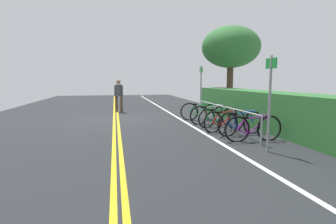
{
  "coord_description": "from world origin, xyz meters",
  "views": [
    {
      "loc": [
        12.02,
        -0.03,
        1.71
      ],
      "look_at": [
        3.24,
        1.72,
        0.64
      ],
      "focal_mm": 28.56,
      "sensor_mm": 36.0,
      "label": 1
    }
  ],
  "objects_px": {
    "bicycle_4": "(240,123)",
    "bicycle_3": "(225,121)",
    "sign_post_far": "(270,95)",
    "tree_near_left": "(231,48)",
    "bicycle_1": "(210,114)",
    "bicycle_2": "(218,117)",
    "bike_rack": "(223,111)",
    "bicycle_5": "(253,128)",
    "bicycle_0": "(201,112)",
    "pedestrian": "(119,93)",
    "sign_post_near": "(201,87)"
  },
  "relations": [
    {
      "from": "bike_rack",
      "to": "sign_post_far",
      "type": "relative_size",
      "value": 2.24
    },
    {
      "from": "bicycle_2",
      "to": "tree_near_left",
      "type": "xyz_separation_m",
      "value": [
        -4.91,
        2.62,
        3.14
      ]
    },
    {
      "from": "bicycle_5",
      "to": "bicycle_2",
      "type": "bearing_deg",
      "value": -178.4
    },
    {
      "from": "bicycle_3",
      "to": "sign_post_far",
      "type": "xyz_separation_m",
      "value": [
        2.64,
        -0.04,
        1.01
      ]
    },
    {
      "from": "bicycle_4",
      "to": "tree_near_left",
      "type": "relative_size",
      "value": 0.37
    },
    {
      "from": "bicycle_1",
      "to": "bicycle_4",
      "type": "distance_m",
      "value": 2.27
    },
    {
      "from": "sign_post_far",
      "to": "tree_near_left",
      "type": "height_order",
      "value": "tree_near_left"
    },
    {
      "from": "bike_rack",
      "to": "tree_near_left",
      "type": "relative_size",
      "value": 1.09
    },
    {
      "from": "bicycle_3",
      "to": "sign_post_far",
      "type": "distance_m",
      "value": 2.83
    },
    {
      "from": "bicycle_5",
      "to": "pedestrian",
      "type": "distance_m",
      "value": 8.55
    },
    {
      "from": "tree_near_left",
      "to": "pedestrian",
      "type": "bearing_deg",
      "value": -93.89
    },
    {
      "from": "bicycle_4",
      "to": "bicycle_0",
      "type": "bearing_deg",
      "value": -175.97
    },
    {
      "from": "bicycle_3",
      "to": "bicycle_5",
      "type": "relative_size",
      "value": 0.99
    },
    {
      "from": "pedestrian",
      "to": "tree_near_left",
      "type": "distance_m",
      "value": 6.63
    },
    {
      "from": "bicycle_0",
      "to": "sign_post_near",
      "type": "distance_m",
      "value": 1.43
    },
    {
      "from": "bicycle_1",
      "to": "bicycle_2",
      "type": "bearing_deg",
      "value": 4.13
    },
    {
      "from": "bike_rack",
      "to": "bicycle_3",
      "type": "height_order",
      "value": "bike_rack"
    },
    {
      "from": "bicycle_4",
      "to": "tree_near_left",
      "type": "xyz_separation_m",
      "value": [
        -6.44,
        2.51,
        3.12
      ]
    },
    {
      "from": "bicycle_5",
      "to": "sign_post_near",
      "type": "height_order",
      "value": "sign_post_near"
    },
    {
      "from": "bicycle_4",
      "to": "pedestrian",
      "type": "distance_m",
      "value": 7.78
    },
    {
      "from": "bicycle_4",
      "to": "bicycle_5",
      "type": "xyz_separation_m",
      "value": [
        0.88,
        -0.05,
        -0.0
      ]
    },
    {
      "from": "bicycle_5",
      "to": "sign_post_far",
      "type": "distance_m",
      "value": 1.5
    },
    {
      "from": "sign_post_far",
      "to": "tree_near_left",
      "type": "relative_size",
      "value": 0.49
    },
    {
      "from": "bicycle_1",
      "to": "sign_post_far",
      "type": "distance_m",
      "value": 4.35
    },
    {
      "from": "bike_rack",
      "to": "pedestrian",
      "type": "bearing_deg",
      "value": -148.38
    },
    {
      "from": "bike_rack",
      "to": "bicycle_1",
      "type": "height_order",
      "value": "bike_rack"
    },
    {
      "from": "sign_post_near",
      "to": "sign_post_far",
      "type": "distance_m",
      "value": 6.1
    },
    {
      "from": "bicycle_4",
      "to": "bicycle_3",
      "type": "bearing_deg",
      "value": -161.08
    },
    {
      "from": "sign_post_near",
      "to": "tree_near_left",
      "type": "xyz_separation_m",
      "value": [
        -2.32,
        2.46,
        2.08
      ]
    },
    {
      "from": "bicycle_0",
      "to": "sign_post_far",
      "type": "relative_size",
      "value": 0.77
    },
    {
      "from": "tree_near_left",
      "to": "bike_rack",
      "type": "bearing_deg",
      "value": -26.18
    },
    {
      "from": "bicycle_2",
      "to": "sign_post_near",
      "type": "relative_size",
      "value": 0.72
    },
    {
      "from": "sign_post_far",
      "to": "tree_near_left",
      "type": "xyz_separation_m",
      "value": [
        -8.41,
        2.78,
        2.12
      ]
    },
    {
      "from": "sign_post_near",
      "to": "bicycle_4",
      "type": "bearing_deg",
      "value": -0.72
    },
    {
      "from": "bicycle_0",
      "to": "bicycle_1",
      "type": "xyz_separation_m",
      "value": [
        0.92,
        0.06,
        -0.01
      ]
    },
    {
      "from": "pedestrian",
      "to": "sign_post_near",
      "type": "relative_size",
      "value": 0.74
    },
    {
      "from": "pedestrian",
      "to": "bike_rack",
      "type": "bearing_deg",
      "value": 31.62
    },
    {
      "from": "bike_rack",
      "to": "bicycle_3",
      "type": "xyz_separation_m",
      "value": [
        0.46,
        -0.13,
        -0.26
      ]
    },
    {
      "from": "sign_post_near",
      "to": "tree_near_left",
      "type": "distance_m",
      "value": 3.97
    },
    {
      "from": "bike_rack",
      "to": "bicycle_5",
      "type": "xyz_separation_m",
      "value": [
        2.01,
        0.05,
        -0.25
      ]
    },
    {
      "from": "bicycle_4",
      "to": "pedestrian",
      "type": "xyz_separation_m",
      "value": [
        -6.86,
        -3.63,
        0.64
      ]
    },
    {
      "from": "sign_post_near",
      "to": "bike_rack",
      "type": "bearing_deg",
      "value": -2.92
    },
    {
      "from": "bicycle_2",
      "to": "bicycle_4",
      "type": "bearing_deg",
      "value": 4.29
    },
    {
      "from": "bicycle_5",
      "to": "sign_post_near",
      "type": "xyz_separation_m",
      "value": [
        -5.0,
        0.1,
        1.05
      ]
    },
    {
      "from": "bicycle_0",
      "to": "bicycle_3",
      "type": "bearing_deg",
      "value": -0.13
    },
    {
      "from": "bicycle_5",
      "to": "pedestrian",
      "type": "relative_size",
      "value": 0.99
    },
    {
      "from": "bicycle_2",
      "to": "bicycle_5",
      "type": "height_order",
      "value": "bicycle_5"
    },
    {
      "from": "bicycle_2",
      "to": "bike_rack",
      "type": "bearing_deg",
      "value": 1.95
    },
    {
      "from": "bicycle_2",
      "to": "sign_post_far",
      "type": "xyz_separation_m",
      "value": [
        3.5,
        -0.15,
        1.02
      ]
    },
    {
      "from": "bicycle_2",
      "to": "bicycle_4",
      "type": "height_order",
      "value": "bicycle_4"
    }
  ]
}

